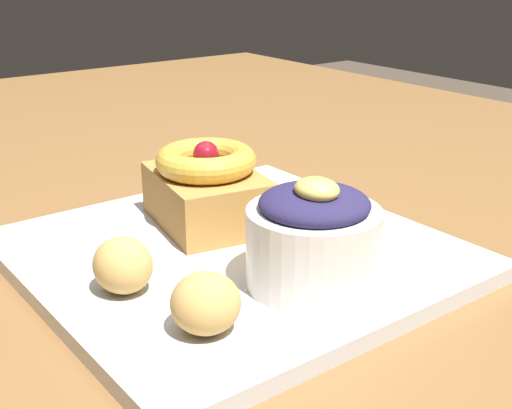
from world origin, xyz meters
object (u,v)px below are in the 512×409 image
object	(u,v)px
front_plate	(234,254)
fritter_middle	(206,303)
cake_slice	(207,187)
berry_ramekin	(313,237)
fritter_front	(123,265)

from	to	relation	value
front_plate	fritter_middle	distance (m)	0.12
front_plate	cake_slice	world-z (taller)	cake_slice
berry_ramekin	fritter_front	bearing A→B (deg)	-122.75
front_plate	fritter_middle	size ratio (longest dim) A/B	7.15
front_plate	fritter_front	distance (m)	0.10
berry_ramekin	fritter_middle	distance (m)	0.09
front_plate	berry_ramekin	world-z (taller)	berry_ramekin
cake_slice	fritter_middle	xyz separation A→B (m)	(0.13, -0.09, -0.01)
front_plate	fritter_front	xyz separation A→B (m)	(0.01, -0.09, 0.02)
fritter_front	fritter_middle	size ratio (longest dim) A/B	1.02
berry_ramekin	fritter_front	world-z (taller)	berry_ramekin
cake_slice	fritter_middle	distance (m)	0.16
cake_slice	fritter_front	size ratio (longest dim) A/B	2.77
front_plate	berry_ramekin	bearing A→B (deg)	4.55
cake_slice	fritter_front	distance (m)	0.12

